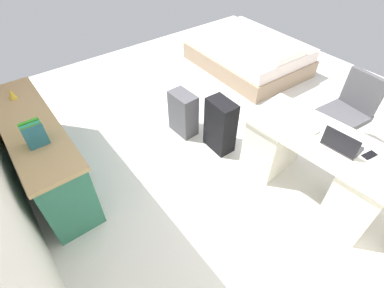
{
  "coord_description": "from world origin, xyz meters",
  "views": [
    {
      "loc": [
        -2.12,
        2.21,
        2.52
      ],
      "look_at": [
        -0.49,
        0.96,
        0.6
      ],
      "focal_mm": 26.99,
      "sensor_mm": 36.0,
      "label": 1
    }
  ],
  "objects_px": {
    "laptop": "(341,144)",
    "suitcase_spare_grey": "(183,113)",
    "credenza": "(43,152)",
    "bed": "(248,54)",
    "office_chair": "(345,116)",
    "figurine_small": "(12,94)",
    "suitcase_black": "(220,126)",
    "computer_mouse": "(316,131)",
    "cell_phone_near_laptop": "(369,155)",
    "desk": "(314,163)"
  },
  "relations": [
    {
      "from": "bed",
      "to": "laptop",
      "type": "xyz_separation_m",
      "value": [
        -2.47,
        1.46,
        0.54
      ]
    },
    {
      "from": "credenza",
      "to": "suitcase_spare_grey",
      "type": "relative_size",
      "value": 3.13
    },
    {
      "from": "bed",
      "to": "computer_mouse",
      "type": "xyz_separation_m",
      "value": [
        -2.21,
        1.44,
        0.5
      ]
    },
    {
      "from": "credenza",
      "to": "bed",
      "type": "height_order",
      "value": "credenza"
    },
    {
      "from": "cell_phone_near_laptop",
      "to": "laptop",
      "type": "bearing_deg",
      "value": 40.6
    },
    {
      "from": "office_chair",
      "to": "figurine_small",
      "type": "height_order",
      "value": "office_chair"
    },
    {
      "from": "desk",
      "to": "laptop",
      "type": "bearing_deg",
      "value": 174.58
    },
    {
      "from": "suitcase_black",
      "to": "computer_mouse",
      "type": "distance_m",
      "value": 1.09
    },
    {
      "from": "figurine_small",
      "to": "suitcase_spare_grey",
      "type": "bearing_deg",
      "value": -114.46
    },
    {
      "from": "bed",
      "to": "suitcase_black",
      "type": "relative_size",
      "value": 2.88
    },
    {
      "from": "bed",
      "to": "figurine_small",
      "type": "height_order",
      "value": "figurine_small"
    },
    {
      "from": "bed",
      "to": "cell_phone_near_laptop",
      "type": "xyz_separation_m",
      "value": [
        -2.68,
        1.34,
        0.49
      ]
    },
    {
      "from": "laptop",
      "to": "credenza",
      "type": "bearing_deg",
      "value": 46.97
    },
    {
      "from": "suitcase_spare_grey",
      "to": "laptop",
      "type": "bearing_deg",
      "value": -167.42
    },
    {
      "from": "office_chair",
      "to": "figurine_small",
      "type": "bearing_deg",
      "value": 55.19
    },
    {
      "from": "desk",
      "to": "computer_mouse",
      "type": "relative_size",
      "value": 14.89
    },
    {
      "from": "suitcase_spare_grey",
      "to": "computer_mouse",
      "type": "xyz_separation_m",
      "value": [
        -1.48,
        -0.49,
        0.46
      ]
    },
    {
      "from": "office_chair",
      "to": "suitcase_black",
      "type": "distance_m",
      "value": 1.49
    },
    {
      "from": "suitcase_black",
      "to": "bed",
      "type": "bearing_deg",
      "value": -52.8
    },
    {
      "from": "bed",
      "to": "office_chair",
      "type": "bearing_deg",
      "value": 165.53
    },
    {
      "from": "suitcase_spare_grey",
      "to": "cell_phone_near_laptop",
      "type": "xyz_separation_m",
      "value": [
        -1.96,
        -0.59,
        0.45
      ]
    },
    {
      "from": "laptop",
      "to": "suitcase_spare_grey",
      "type": "bearing_deg",
      "value": 15.0
    },
    {
      "from": "credenza",
      "to": "figurine_small",
      "type": "height_order",
      "value": "figurine_small"
    },
    {
      "from": "computer_mouse",
      "to": "cell_phone_near_laptop",
      "type": "distance_m",
      "value": 0.49
    },
    {
      "from": "suitcase_black",
      "to": "laptop",
      "type": "distance_m",
      "value": 1.34
    },
    {
      "from": "suitcase_black",
      "to": "cell_phone_near_laptop",
      "type": "distance_m",
      "value": 1.55
    },
    {
      "from": "figurine_small",
      "to": "office_chair",
      "type": "bearing_deg",
      "value": -124.81
    },
    {
      "from": "laptop",
      "to": "computer_mouse",
      "type": "height_order",
      "value": "laptop"
    },
    {
      "from": "figurine_small",
      "to": "credenza",
      "type": "bearing_deg",
      "value": -179.83
    },
    {
      "from": "laptop",
      "to": "cell_phone_near_laptop",
      "type": "xyz_separation_m",
      "value": [
        -0.21,
        -0.12,
        -0.04
      ]
    },
    {
      "from": "desk",
      "to": "computer_mouse",
      "type": "xyz_separation_m",
      "value": [
        0.1,
        -0.0,
        0.36
      ]
    },
    {
      "from": "desk",
      "to": "cell_phone_near_laptop",
      "type": "height_order",
      "value": "cell_phone_near_laptop"
    },
    {
      "from": "desk",
      "to": "bed",
      "type": "bearing_deg",
      "value": -32.09
    },
    {
      "from": "desk",
      "to": "suitcase_spare_grey",
      "type": "bearing_deg",
      "value": 16.99
    },
    {
      "from": "cell_phone_near_laptop",
      "to": "figurine_small",
      "type": "xyz_separation_m",
      "value": [
        2.71,
        2.24,
        0.12
      ]
    },
    {
      "from": "credenza",
      "to": "suitcase_black",
      "type": "bearing_deg",
      "value": -112.36
    },
    {
      "from": "laptop",
      "to": "computer_mouse",
      "type": "relative_size",
      "value": 3.27
    },
    {
      "from": "bed",
      "to": "suitcase_black",
      "type": "xyz_separation_m",
      "value": [
        -1.25,
        1.76,
        0.09
      ]
    },
    {
      "from": "laptop",
      "to": "office_chair",
      "type": "bearing_deg",
      "value": -67.65
    },
    {
      "from": "desk",
      "to": "laptop",
      "type": "xyz_separation_m",
      "value": [
        -0.16,
        0.02,
        0.4
      ]
    },
    {
      "from": "cell_phone_near_laptop",
      "to": "desk",
      "type": "bearing_deg",
      "value": 26.35
    },
    {
      "from": "bed",
      "to": "computer_mouse",
      "type": "relative_size",
      "value": 19.46
    },
    {
      "from": "computer_mouse",
      "to": "office_chair",
      "type": "bearing_deg",
      "value": -87.32
    },
    {
      "from": "office_chair",
      "to": "bed",
      "type": "xyz_separation_m",
      "value": [
        2.09,
        -0.54,
        -0.18
      ]
    },
    {
      "from": "office_chair",
      "to": "cell_phone_near_laptop",
      "type": "distance_m",
      "value": 1.04
    },
    {
      "from": "office_chair",
      "to": "bed",
      "type": "relative_size",
      "value": 0.48
    },
    {
      "from": "bed",
      "to": "figurine_small",
      "type": "distance_m",
      "value": 3.63
    },
    {
      "from": "suitcase_spare_grey",
      "to": "figurine_small",
      "type": "distance_m",
      "value": 1.9
    },
    {
      "from": "office_chair",
      "to": "credenza",
      "type": "xyz_separation_m",
      "value": [
        1.6,
        3.04,
        -0.02
      ]
    },
    {
      "from": "office_chair",
      "to": "computer_mouse",
      "type": "relative_size",
      "value": 9.4
    }
  ]
}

